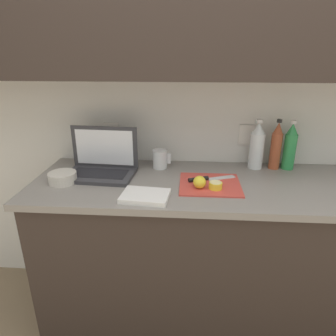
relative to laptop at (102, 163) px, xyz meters
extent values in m
plane|color=#847056|center=(0.67, -0.08, -0.97)|extent=(12.00, 12.00, 0.00)
cube|color=white|center=(0.67, 0.27, 0.33)|extent=(5.20, 0.06, 2.60)
cube|color=white|center=(0.01, 0.24, 0.12)|extent=(0.09, 0.01, 0.12)
cube|color=white|center=(0.83, 0.24, 0.12)|extent=(0.09, 0.01, 0.12)
cube|color=#332823|center=(0.67, 0.08, 0.80)|extent=(4.42, 0.32, 0.70)
cube|color=#332823|center=(0.67, -0.08, -0.53)|extent=(1.98, 0.60, 0.87)
cube|color=gray|center=(0.67, -0.08, -0.08)|extent=(2.04, 0.64, 0.03)
cube|color=#333338|center=(0.00, -0.05, -0.05)|extent=(0.39, 0.27, 0.02)
cube|color=black|center=(0.00, -0.05, -0.04)|extent=(0.31, 0.16, 0.00)
cube|color=#333338|center=(0.00, 0.07, 0.07)|extent=(0.38, 0.04, 0.24)
cube|color=white|center=(0.00, 0.06, 0.07)|extent=(0.33, 0.03, 0.20)
cube|color=#D1473D|center=(0.60, -0.12, -0.06)|extent=(0.31, 0.29, 0.01)
cube|color=silver|center=(0.66, -0.04, -0.05)|extent=(0.16, 0.09, 0.00)
cylinder|color=black|center=(0.54, -0.09, -0.04)|extent=(0.11, 0.06, 0.02)
cylinder|color=yellow|center=(0.62, -0.17, -0.04)|extent=(0.07, 0.07, 0.03)
cylinder|color=#F4EAA3|center=(0.62, -0.17, -0.02)|extent=(0.06, 0.06, 0.00)
sphere|color=yellow|center=(0.54, -0.17, -0.02)|extent=(0.06, 0.06, 0.06)
cylinder|color=#2D934C|center=(1.07, 0.16, 0.04)|extent=(0.07, 0.07, 0.21)
cone|color=#2D934C|center=(1.07, 0.16, 0.18)|extent=(0.06, 0.06, 0.06)
cylinder|color=white|center=(1.07, 0.16, 0.22)|extent=(0.03, 0.03, 0.02)
cylinder|color=#A34C2D|center=(0.99, 0.16, 0.04)|extent=(0.06, 0.06, 0.21)
cone|color=#A34C2D|center=(0.99, 0.16, 0.18)|extent=(0.06, 0.06, 0.06)
cylinder|color=black|center=(0.99, 0.16, 0.22)|extent=(0.03, 0.03, 0.02)
cylinder|color=silver|center=(0.88, 0.16, 0.04)|extent=(0.08, 0.08, 0.21)
cone|color=silver|center=(0.88, 0.16, 0.18)|extent=(0.07, 0.07, 0.06)
cylinder|color=white|center=(0.88, 0.16, 0.22)|extent=(0.04, 0.04, 0.02)
cylinder|color=silver|center=(0.32, 0.11, -0.01)|extent=(0.09, 0.09, 0.11)
cube|color=silver|center=(0.37, 0.11, 0.00)|extent=(0.02, 0.01, 0.06)
cylinder|color=beige|center=(-0.17, -0.14, -0.03)|extent=(0.15, 0.15, 0.06)
cube|color=white|center=(0.29, -0.29, -0.05)|extent=(0.23, 0.18, 0.02)
camera|label=1|loc=(0.48, -1.54, 0.58)|focal=32.00mm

